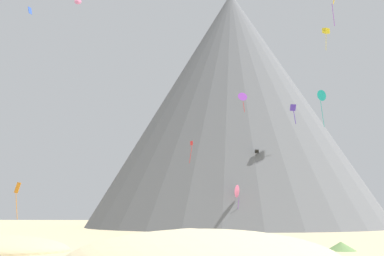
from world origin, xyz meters
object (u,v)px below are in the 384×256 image
(kite_teal_mid, at_px, (321,96))
(kite_blue_high, at_px, (30,11))
(bush_far_left, at_px, (106,247))
(bush_scatter_east, at_px, (237,255))
(kite_violet_mid, at_px, (242,97))
(kite_gold_high, at_px, (334,4))
(kite_indigo_mid, at_px, (293,110))
(kite_red_mid, at_px, (191,148))
(kite_cyan_low, at_px, (209,196))
(kite_rainbow_low, at_px, (237,192))
(kite_yellow_high, at_px, (326,31))
(rock_massif, at_px, (235,108))
(kite_black_mid, at_px, (257,151))
(kite_orange_low, at_px, (17,192))
(kite_pink_high, at_px, (78,1))
(bush_low_patch, at_px, (341,246))

(kite_teal_mid, xyz_separation_m, kite_blue_high, (-44.46, -15.06, 9.83))
(bush_far_left, bearing_deg, bush_scatter_east, -32.84)
(bush_far_left, height_order, kite_violet_mid, kite_violet_mid)
(kite_teal_mid, relative_size, kite_gold_high, 1.29)
(kite_indigo_mid, bearing_deg, kite_red_mid, 12.18)
(kite_cyan_low, height_order, kite_teal_mid, kite_teal_mid)
(bush_far_left, xyz_separation_m, kite_rainbow_low, (12.01, 43.13, 6.57))
(kite_blue_high, xyz_separation_m, kite_rainbow_low, (30.30, 22.08, -25.35))
(kite_red_mid, relative_size, kite_violet_mid, 1.05)
(kite_yellow_high, distance_m, kite_gold_high, 27.90)
(rock_massif, xyz_separation_m, kite_black_mid, (3.32, -29.31, -15.99))
(kite_indigo_mid, bearing_deg, kite_rainbow_low, -8.13)
(bush_far_left, height_order, kite_orange_low, kite_orange_low)
(kite_indigo_mid, xyz_separation_m, kite_rainbow_low, (-6.37, 26.63, -8.63))
(kite_yellow_high, relative_size, kite_violet_mid, 1.39)
(kite_yellow_high, height_order, kite_violet_mid, kite_yellow_high)
(kite_orange_low, xyz_separation_m, kite_pink_high, (4.79, 7.10, 32.80))
(rock_massif, bearing_deg, kite_violet_mid, -89.42)
(kite_red_mid, bearing_deg, kite_cyan_low, -15.29)
(bush_low_patch, relative_size, kite_teal_mid, 0.41)
(rock_massif, relative_size, kite_red_mid, 26.38)
(kite_indigo_mid, xyz_separation_m, kite_orange_low, (-38.12, 7.84, -9.44))
(bush_scatter_east, distance_m, kite_pink_high, 60.08)
(kite_indigo_mid, height_order, kite_orange_low, kite_indigo_mid)
(bush_far_left, relative_size, kite_indigo_mid, 0.93)
(kite_gold_high, distance_m, kite_orange_low, 54.57)
(bush_scatter_east, xyz_separation_m, kite_indigo_mid, (7.74, 23.37, 15.21))
(kite_rainbow_low, xyz_separation_m, kite_black_mid, (4.03, 5.66, 8.04))
(kite_cyan_low, distance_m, kite_blue_high, 48.92)
(kite_yellow_high, bearing_deg, kite_indigo_mid, -144.00)
(kite_rainbow_low, xyz_separation_m, kite_violet_mid, (1.10, -4.09, 16.41))
(kite_indigo_mid, bearing_deg, kite_teal_mid, -43.24)
(rock_massif, bearing_deg, kite_teal_mid, -72.24)
(bush_far_left, relative_size, kite_yellow_high, 0.47)
(kite_cyan_low, xyz_separation_m, kite_black_mid, (9.61, -5.72, 8.44))
(kite_cyan_low, bearing_deg, kite_pink_high, 141.73)
(bush_scatter_east, distance_m, kite_cyan_low, 61.83)
(kite_pink_high, bearing_deg, kite_indigo_mid, -39.45)
(kite_blue_high, bearing_deg, rock_massif, 36.70)
(bush_low_patch, bearing_deg, kite_cyan_low, 105.01)
(kite_indigo_mid, relative_size, kite_black_mid, 2.86)
(kite_indigo_mid, xyz_separation_m, kite_pink_high, (-33.33, 14.94, 23.36))
(bush_low_patch, relative_size, kite_blue_high, 2.39)
(kite_gold_high, relative_size, kite_pink_high, 3.79)
(kite_gold_high, distance_m, kite_rainbow_low, 35.23)
(kite_indigo_mid, bearing_deg, kite_cyan_low, -4.14)
(bush_far_left, distance_m, kite_rainbow_low, 45.25)
(kite_teal_mid, bearing_deg, kite_blue_high, -9.79)
(kite_yellow_high, bearing_deg, rock_massif, 93.65)
(bush_low_patch, relative_size, kite_violet_mid, 0.72)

